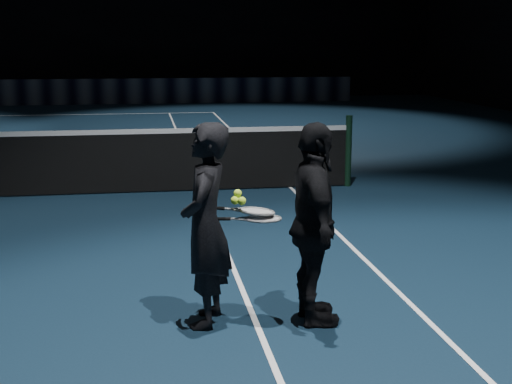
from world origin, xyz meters
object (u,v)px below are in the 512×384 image
player_a (206,225)px  racket_lower (263,219)px  racket_upper (257,211)px  tennis_balls (238,198)px  player_b (314,225)px

player_a → racket_lower: (0.45, -0.06, 0.05)m
player_a → racket_lower: player_a is taller
racket_upper → tennis_balls: (-0.15, -0.01, 0.11)m
player_a → racket_upper: bearing=103.1°
player_b → racket_upper: 0.46m
player_a → racket_lower: size_ratio=2.38×
player_a → tennis_balls: size_ratio=13.48×
player_a → tennis_balls: bearing=98.5°
player_a → tennis_balls: 0.33m
player_b → tennis_balls: (-0.59, 0.09, 0.21)m
player_b → racket_upper: player_b is taller
tennis_balls → racket_upper: bearing=5.8°
player_a → racket_upper: size_ratio=2.38×
player_b → racket_lower: size_ratio=2.38×
player_a → player_b: bearing=97.4°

